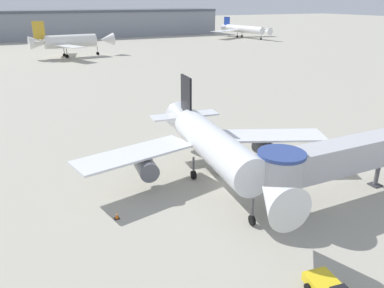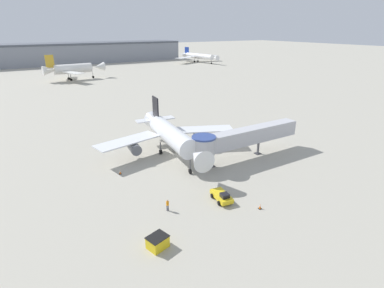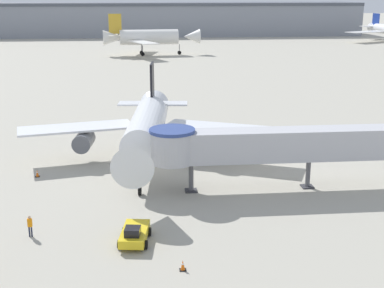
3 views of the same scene
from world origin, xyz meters
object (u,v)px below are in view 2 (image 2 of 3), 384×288
(jet_bridge, at_px, (241,137))
(service_container_yellow, at_px, (158,242))
(traffic_cone_port_wing, at_px, (120,172))
(background_jet_gold_tail, at_px, (72,69))
(ground_crew_marshaller, at_px, (168,204))
(traffic_cone_starboard_wing, at_px, (217,144))
(main_airplane, at_px, (171,135))
(background_jet_blue_tail, at_px, (198,56))
(pushback_tug_yellow, at_px, (222,196))
(traffic_cone_apron_front, at_px, (260,207))

(jet_bridge, height_order, service_container_yellow, jet_bridge)
(traffic_cone_port_wing, bearing_deg, background_jet_gold_tail, 83.06)
(jet_bridge, bearing_deg, ground_crew_marshaller, -156.65)
(service_container_yellow, xyz_separation_m, traffic_cone_starboard_wing, (23.84, 21.81, -0.38))
(main_airplane, relative_size, ground_crew_marshaller, 16.63)
(service_container_yellow, relative_size, background_jet_blue_tail, 0.07)
(traffic_cone_port_wing, relative_size, background_jet_blue_tail, 0.02)
(pushback_tug_yellow, bearing_deg, ground_crew_marshaller, 175.70)
(jet_bridge, distance_m, pushback_tug_yellow, 15.56)
(jet_bridge, distance_m, background_jet_blue_tail, 164.08)
(service_container_yellow, distance_m, traffic_cone_starboard_wing, 32.31)
(background_jet_gold_tail, xyz_separation_m, background_jet_blue_tail, (89.53, 32.82, -0.85))
(pushback_tug_yellow, height_order, service_container_yellow, pushback_tug_yellow)
(traffic_cone_starboard_wing, distance_m, ground_crew_marshaller, 25.32)
(traffic_cone_port_wing, xyz_separation_m, background_jet_blue_tail, (102.23, 137.18, 3.92))
(jet_bridge, distance_m, traffic_cone_apron_front, 16.98)
(main_airplane, xyz_separation_m, service_container_yellow, (-13.17, -22.14, -3.37))
(service_container_yellow, bearing_deg, pushback_tug_yellow, 19.26)
(pushback_tug_yellow, height_order, background_jet_gold_tail, background_jet_gold_tail)
(traffic_cone_port_wing, xyz_separation_m, ground_crew_marshaller, (1.94, -13.68, 0.63))
(background_jet_gold_tail, bearing_deg, ground_crew_marshaller, 170.30)
(pushback_tug_yellow, relative_size, background_jet_blue_tail, 0.11)
(main_airplane, bearing_deg, traffic_cone_starboard_wing, 3.98)
(traffic_cone_port_wing, bearing_deg, jet_bridge, -14.42)
(service_container_yellow, bearing_deg, main_airplane, 59.25)
(traffic_cone_port_wing, bearing_deg, pushback_tug_yellow, -57.86)
(ground_crew_marshaller, bearing_deg, background_jet_blue_tail, 62.55)
(traffic_cone_starboard_wing, bearing_deg, background_jet_blue_tail, 59.13)
(background_jet_gold_tail, bearing_deg, traffic_cone_port_wing, 168.57)
(traffic_cone_port_wing, height_order, traffic_cone_apron_front, traffic_cone_apron_front)
(traffic_cone_starboard_wing, xyz_separation_m, background_jet_blue_tail, (80.64, 134.90, 3.91))
(main_airplane, xyz_separation_m, ground_crew_marshaller, (-8.98, -16.28, -3.13))
(service_container_yellow, xyz_separation_m, background_jet_gold_tail, (14.95, 123.89, 4.38))
(jet_bridge, relative_size, background_jet_blue_tail, 0.63)
(background_jet_blue_tail, bearing_deg, service_container_yellow, -131.11)
(pushback_tug_yellow, height_order, traffic_cone_apron_front, pushback_tug_yellow)
(main_airplane, bearing_deg, background_jet_blue_tail, 61.56)
(main_airplane, distance_m, ground_crew_marshaller, 18.86)
(service_container_yellow, xyz_separation_m, traffic_cone_port_wing, (2.25, 19.54, -0.39))
(jet_bridge, bearing_deg, background_jet_gold_tail, 94.33)
(main_airplane, relative_size, traffic_cone_starboard_wing, 38.44)
(traffic_cone_port_wing, height_order, background_jet_blue_tail, background_jet_blue_tail)
(background_jet_gold_tail, relative_size, background_jet_blue_tail, 0.76)
(background_jet_blue_tail, bearing_deg, pushback_tug_yellow, -128.67)
(service_container_yellow, bearing_deg, traffic_cone_apron_front, -0.81)
(traffic_cone_apron_front, height_order, ground_crew_marshaller, ground_crew_marshaller)
(pushback_tug_yellow, height_order, traffic_cone_starboard_wing, pushback_tug_yellow)
(main_airplane, height_order, background_jet_blue_tail, main_airplane)
(jet_bridge, height_order, traffic_cone_starboard_wing, jet_bridge)
(pushback_tug_yellow, relative_size, traffic_cone_apron_front, 5.58)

